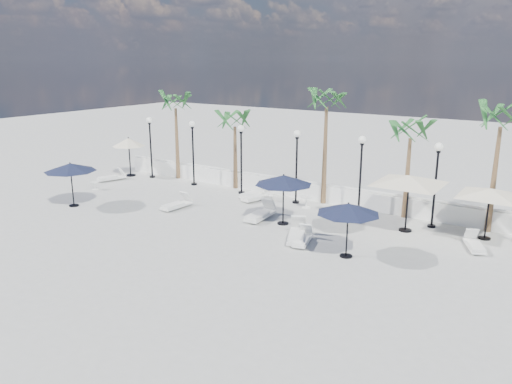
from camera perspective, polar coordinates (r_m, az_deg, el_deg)
The scene contains 30 objects.
ground at distance 21.15m, azimuth -4.16°, elevation -5.35°, with size 100.00×100.00×0.00m, color #A0A09B.
balustrade at distance 27.03m, azimuth 5.62°, elevation 0.19°, with size 26.00×0.30×1.01m.
lamppost_0 at distance 32.09m, azimuth -11.99°, elevation 5.98°, with size 0.36×0.36×3.84m.
lamppost_1 at distance 29.71m, azimuth -7.23°, elevation 5.48°, with size 0.36×0.36×3.84m.
lamppost_2 at distance 27.57m, azimuth -1.70°, elevation 4.86°, with size 0.36×0.36×3.84m.
lamppost_3 at distance 25.73m, azimuth 4.67°, elevation 4.08°, with size 0.36×0.36×3.84m.
lamppost_4 at distance 24.25m, azimuth 11.91°, elevation 3.14°, with size 0.36×0.36×3.84m.
lamppost_5 at distance 23.21m, azimuth 19.92°, elevation 2.03°, with size 0.36×0.36×3.84m.
palm_0 at distance 31.37m, azimuth -9.19°, elevation 9.67°, with size 2.60×2.60×5.50m.
palm_1 at distance 28.60m, azimuth -2.43°, elevation 7.78°, with size 2.60×2.60×4.70m.
palm_2 at distance 25.52m, azimuth 8.08°, elevation 9.85°, with size 2.60×2.60×6.10m.
palm_3 at distance 24.10m, azimuth 17.25°, elevation 6.24°, with size 2.60×2.60×4.90m.
palm_4 at distance 23.23m, azimuth 26.19°, elevation 7.02°, with size 2.60×2.60×5.70m.
lounger_0 at distance 32.29m, azimuth -16.18°, elevation 1.65°, with size 1.10×1.83×0.65m.
lounger_1 at distance 27.24m, azimuth -0.18°, elevation -0.12°, with size 0.87×1.94×0.70m.
lounger_2 at distance 26.64m, azimuth 0.11°, elevation -0.48°, with size 1.05×1.92×0.68m.
lounger_3 at distance 25.52m, azimuth -9.06°, elevation -1.38°, with size 0.70×1.83×0.67m.
lounger_4 at distance 23.55m, azimuth 0.52°, elevation -2.49°, with size 0.84×2.13×0.78m.
lounger_5 at distance 20.97m, azimuth 4.70°, elevation -4.79°, with size 1.44×2.14×0.77m.
lounger_6 at distance 20.59m, azimuth 5.36°, elevation -5.34°, with size 0.95×1.71×0.61m.
lounger_7 at distance 21.72m, azimuth 23.70°, elevation -5.50°, with size 1.14×1.71×0.61m.
side_table_0 at distance 30.31m, azimuth -17.95°, elevation 0.77°, with size 0.47×0.47×0.46m.
side_table_1 at distance 26.51m, azimuth 1.45°, elevation -0.50°, with size 0.45×0.45×0.43m.
side_table_2 at distance 25.39m, azimuth 5.78°, elevation -1.07°, with size 0.59×0.59×0.57m.
parasol_navy_left at distance 26.88m, azimuth -20.46°, elevation 2.64°, with size 2.61×2.61×2.30m.
parasol_navy_mid at distance 22.40m, azimuth 3.17°, elevation 1.36°, with size 2.62×2.62×2.35m.
parasol_navy_right at distance 18.95m, azimuth 10.50°, elevation -1.93°, with size 2.42×2.42×2.17m.
parasol_cream_sq_a at distance 22.33m, azimuth 17.14°, elevation 1.80°, with size 5.50×5.50×2.70m.
parasol_cream_sq_b at distance 22.58m, azimuth 25.24°, elevation 0.35°, with size 4.72×4.72×2.37m.
parasol_cream_small at distance 32.93m, azimuth -14.35°, elevation 5.48°, with size 2.06×2.06×2.53m.
Camera 1 is at (12.28, -15.58, 7.34)m, focal length 35.00 mm.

